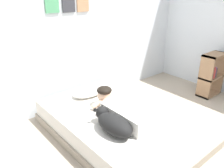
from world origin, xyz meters
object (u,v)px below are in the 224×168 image
at_px(bed, 121,122).
at_px(bookshelf, 211,74).
at_px(coffee_cup, 119,93).
at_px(pillow, 89,91).
at_px(dog, 113,123).
at_px(person_lying, 123,108).
at_px(cell_phone, 115,119).

xyz_separation_m(bed, bookshelf, (1.97, -0.14, 0.23)).
relative_size(coffee_cup, bookshelf, 0.17).
bearing_deg(pillow, dog, -109.37).
height_order(pillow, bookshelf, bookshelf).
xyz_separation_m(person_lying, dog, (-0.30, -0.17, -0.00)).
height_order(dog, cell_phone, dog).
height_order(person_lying, coffee_cup, person_lying).
height_order(bed, cell_phone, cell_phone).
relative_size(cell_phone, bookshelf, 0.19).
relative_size(bed, bookshelf, 2.73).
height_order(cell_phone, bookshelf, bookshelf).
distance_m(coffee_cup, cell_phone, 0.65).
bearing_deg(coffee_cup, dog, -136.41).
relative_size(person_lying, bookshelf, 1.23).
xyz_separation_m(bed, coffee_cup, (0.28, 0.36, 0.20)).
bearing_deg(bookshelf, bed, 176.07).
xyz_separation_m(pillow, coffee_cup, (0.32, -0.31, -0.02)).
distance_m(coffee_cup, bookshelf, 1.76).
bearing_deg(person_lying, cell_phone, 178.81).
bearing_deg(dog, bookshelf, 3.10).
bearing_deg(pillow, bed, -86.56).
bearing_deg(person_lying, bed, 55.47).
xyz_separation_m(pillow, person_lying, (-0.02, -0.76, 0.05)).
bearing_deg(pillow, bookshelf, -21.74).
relative_size(pillow, person_lying, 0.57).
relative_size(pillow, cell_phone, 3.71).
bearing_deg(person_lying, dog, -150.79).
relative_size(dog, coffee_cup, 4.60).
bearing_deg(pillow, coffee_cup, -43.67).
height_order(bed, dog, dog).
xyz_separation_m(dog, bookshelf, (2.33, 0.13, -0.04)).
distance_m(pillow, cell_phone, 0.77).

